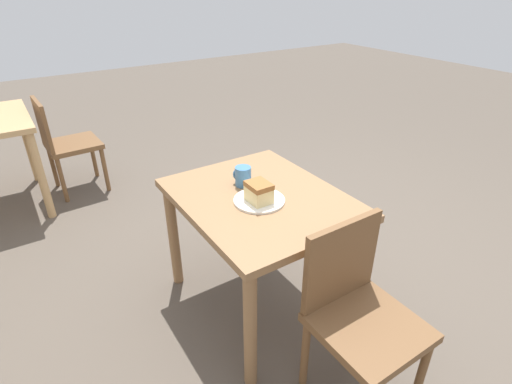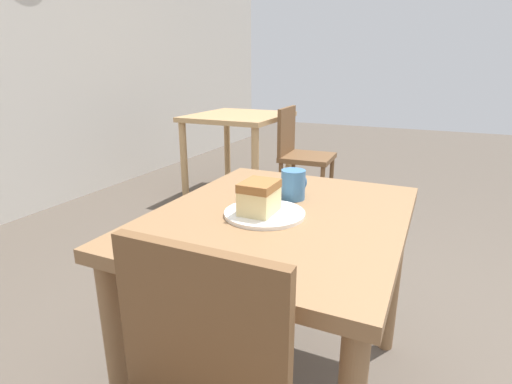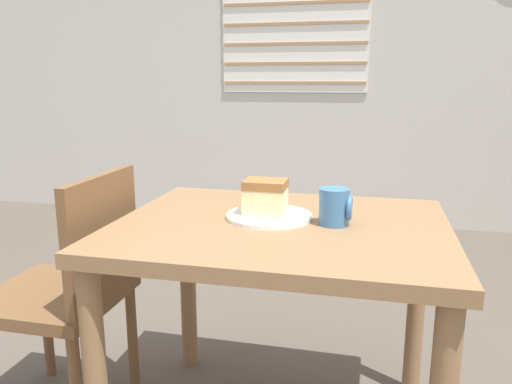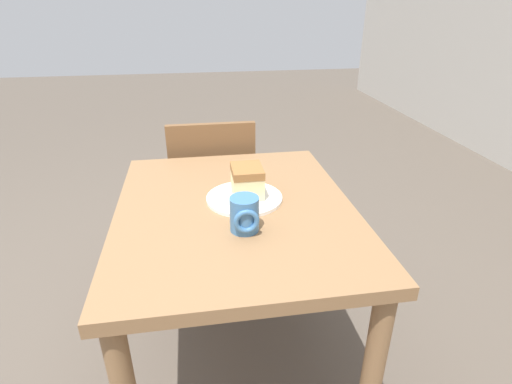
{
  "view_description": "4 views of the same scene",
  "coord_description": "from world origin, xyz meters",
  "px_view_note": "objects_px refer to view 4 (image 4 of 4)",
  "views": [
    {
      "loc": [
        -1.5,
        1.48,
        1.69
      ],
      "look_at": [
        -0.06,
        0.54,
        0.75
      ],
      "focal_mm": 28.0,
      "sensor_mm": 36.0,
      "label": 1
    },
    {
      "loc": [
        -1.15,
        0.07,
        1.15
      ],
      "look_at": [
        -0.09,
        0.56,
        0.78
      ],
      "focal_mm": 28.0,
      "sensor_mm": 36.0,
      "label": 2
    },
    {
      "loc": [
        0.21,
        -0.85,
        1.1
      ],
      "look_at": [
        -0.11,
        0.51,
        0.79
      ],
      "focal_mm": 35.0,
      "sensor_mm": 36.0,
      "label": 3
    },
    {
      "loc": [
        1.1,
        0.39,
        1.31
      ],
      "look_at": [
        -0.09,
        0.58,
        0.72
      ],
      "focal_mm": 28.0,
      "sensor_mm": 36.0,
      "label": 4
    }
  ],
  "objects_px": {
    "cake_slice": "(247,181)",
    "coffee_mug": "(245,215)",
    "plate": "(244,198)",
    "chair_near_window": "(213,188)",
    "dining_table_near": "(236,234)"
  },
  "relations": [
    {
      "from": "cake_slice",
      "to": "coffee_mug",
      "type": "xyz_separation_m",
      "value": [
        0.21,
        -0.04,
        -0.01
      ]
    },
    {
      "from": "plate",
      "to": "coffee_mug",
      "type": "height_order",
      "value": "coffee_mug"
    },
    {
      "from": "dining_table_near",
      "to": "plate",
      "type": "relative_size",
      "value": 3.71
    },
    {
      "from": "chair_near_window",
      "to": "coffee_mug",
      "type": "relative_size",
      "value": 7.91
    },
    {
      "from": "cake_slice",
      "to": "coffee_mug",
      "type": "distance_m",
      "value": 0.21
    },
    {
      "from": "coffee_mug",
      "to": "cake_slice",
      "type": "bearing_deg",
      "value": 169.97
    },
    {
      "from": "chair_near_window",
      "to": "cake_slice",
      "type": "bearing_deg",
      "value": 98.42
    },
    {
      "from": "plate",
      "to": "coffee_mug",
      "type": "bearing_deg",
      "value": -7.27
    },
    {
      "from": "plate",
      "to": "coffee_mug",
      "type": "distance_m",
      "value": 0.2
    },
    {
      "from": "coffee_mug",
      "to": "plate",
      "type": "bearing_deg",
      "value": 172.73
    },
    {
      "from": "plate",
      "to": "coffee_mug",
      "type": "relative_size",
      "value": 2.44
    },
    {
      "from": "plate",
      "to": "cake_slice",
      "type": "distance_m",
      "value": 0.06
    },
    {
      "from": "dining_table_near",
      "to": "chair_near_window",
      "type": "relative_size",
      "value": 1.14
    },
    {
      "from": "dining_table_near",
      "to": "coffee_mug",
      "type": "relative_size",
      "value": 9.04
    },
    {
      "from": "chair_near_window",
      "to": "plate",
      "type": "distance_m",
      "value": 0.68
    }
  ]
}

